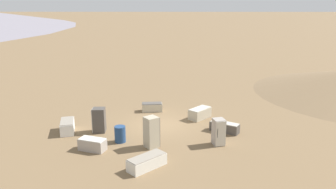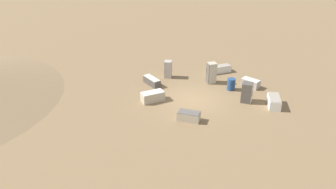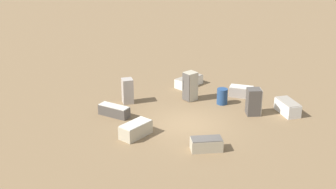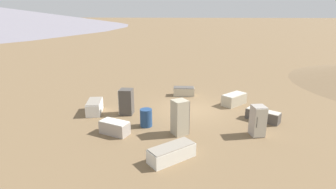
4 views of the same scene
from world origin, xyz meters
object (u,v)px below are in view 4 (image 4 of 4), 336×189
at_px(discarded_fridge_4, 180,117).
at_px(rusty_barrel, 146,118).
at_px(discarded_fridge_5, 126,102).
at_px(discarded_fridge_8, 184,91).
at_px(discarded_fridge_2, 95,107).
at_px(discarded_fridge_0, 263,116).
at_px(discarded_fridge_3, 115,128).
at_px(discarded_fridge_1, 172,153).
at_px(discarded_fridge_7, 258,121).
at_px(discarded_fridge_6, 234,99).

height_order(discarded_fridge_4, rusty_barrel, discarded_fridge_4).
distance_m(discarded_fridge_5, rusty_barrel, 2.20).
relative_size(discarded_fridge_8, rusty_barrel, 1.67).
height_order(discarded_fridge_2, discarded_fridge_5, discarded_fridge_5).
bearing_deg(discarded_fridge_0, discarded_fridge_3, -38.39).
height_order(discarded_fridge_1, discarded_fridge_2, discarded_fridge_2).
bearing_deg(rusty_barrel, discarded_fridge_4, -108.91).
bearing_deg(rusty_barrel, discarded_fridge_1, -149.28).
relative_size(discarded_fridge_0, discarded_fridge_2, 1.01).
height_order(discarded_fridge_0, discarded_fridge_1, discarded_fridge_1).
distance_m(discarded_fridge_2, discarded_fridge_8, 6.50).
relative_size(discarded_fridge_2, discarded_fridge_5, 1.21).
bearing_deg(rusty_barrel, discarded_fridge_7, -91.72).
xyz_separation_m(discarded_fridge_4, discarded_fridge_5, (2.16, 3.40, -0.11)).
bearing_deg(discarded_fridge_1, discarded_fridge_7, -97.35).
distance_m(discarded_fridge_0, discarded_fridge_3, 7.96).
xyz_separation_m(discarded_fridge_1, discarded_fridge_8, (8.79, 0.47, 0.01)).
bearing_deg(discarded_fridge_5, discarded_fridge_2, 90.39).
bearing_deg(discarded_fridge_1, discarded_fridge_4, -45.94).
bearing_deg(rusty_barrel, discarded_fridge_3, 131.77).
height_order(discarded_fridge_4, discarded_fridge_6, discarded_fridge_4).
bearing_deg(discarded_fridge_7, discarded_fridge_0, -122.96).
relative_size(discarded_fridge_3, rusty_barrel, 1.68).
height_order(discarded_fridge_8, rusty_barrel, rusty_barrel).
relative_size(discarded_fridge_2, discarded_fridge_6, 1.01).
xyz_separation_m(discarded_fridge_4, rusty_barrel, (0.63, 1.84, -0.40)).
height_order(discarded_fridge_4, discarded_fridge_8, discarded_fridge_4).
relative_size(discarded_fridge_4, discarded_fridge_5, 1.15).
distance_m(discarded_fridge_1, discarded_fridge_5, 5.71).
bearing_deg(discarded_fridge_8, discarded_fridge_0, 43.38).
xyz_separation_m(discarded_fridge_3, rusty_barrel, (1.15, -1.29, 0.14)).
bearing_deg(discarded_fridge_1, discarded_fridge_0, -87.11).
xyz_separation_m(discarded_fridge_7, discarded_fridge_8, (5.90, 4.18, -0.43)).
height_order(discarded_fridge_6, rusty_barrel, rusty_barrel).
bearing_deg(discarded_fridge_7, rusty_barrel, -17.45).
xyz_separation_m(discarded_fridge_0, discarded_fridge_8, (3.98, 4.77, 0.01)).
xyz_separation_m(discarded_fridge_0, discarded_fridge_1, (-4.80, 4.31, 0.00)).
bearing_deg(rusty_barrel, discarded_fridge_2, 68.17).
bearing_deg(discarded_fridge_4, rusty_barrel, -147.75).
bearing_deg(rusty_barrel, discarded_fridge_5, 45.57).
bearing_deg(discarded_fridge_7, discarded_fridge_4, -8.52).
bearing_deg(discarded_fridge_4, discarded_fridge_7, 58.37).
height_order(discarded_fridge_2, discarded_fridge_8, discarded_fridge_2).
height_order(discarded_fridge_0, discarded_fridge_4, discarded_fridge_4).
distance_m(discarded_fridge_1, discarded_fridge_2, 6.93).
xyz_separation_m(discarded_fridge_0, discarded_fridge_6, (2.51, 1.35, 0.06)).
xyz_separation_m(discarded_fridge_0, discarded_fridge_2, (-0.35, 9.61, 0.07)).
xyz_separation_m(discarded_fridge_2, discarded_fridge_3, (-2.55, -2.20, -0.04)).
bearing_deg(discarded_fridge_0, discarded_fridge_5, -58.14).
xyz_separation_m(discarded_fridge_6, discarded_fridge_7, (-4.42, -0.76, 0.38)).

